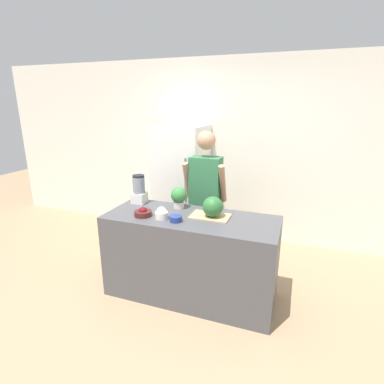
{
  "coord_description": "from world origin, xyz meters",
  "views": [
    {
      "loc": [
        0.97,
        -2.28,
        1.98
      ],
      "look_at": [
        0.0,
        0.38,
        1.13
      ],
      "focal_mm": 28.0,
      "sensor_mm": 36.0,
      "label": 1
    }
  ],
  "objects_px": {
    "refrigerator": "(181,184)",
    "person": "(205,198)",
    "blender": "(139,190)",
    "bowl_small_blue": "(176,219)",
    "potted_plant": "(179,197)",
    "watermelon": "(213,207)",
    "bowl_cream": "(162,214)",
    "bowl_cherries": "(143,213)"
  },
  "relations": [
    {
      "from": "refrigerator",
      "to": "blender",
      "type": "relative_size",
      "value": 5.16
    },
    {
      "from": "bowl_cherries",
      "to": "potted_plant",
      "type": "distance_m",
      "value": 0.44
    },
    {
      "from": "bowl_cream",
      "to": "bowl_small_blue",
      "type": "distance_m",
      "value": 0.16
    },
    {
      "from": "bowl_cream",
      "to": "person",
      "type": "bearing_deg",
      "value": 76.55
    },
    {
      "from": "person",
      "to": "blender",
      "type": "xyz_separation_m",
      "value": [
        -0.64,
        -0.46,
        0.17
      ]
    },
    {
      "from": "blender",
      "to": "potted_plant",
      "type": "distance_m",
      "value": 0.49
    },
    {
      "from": "refrigerator",
      "to": "person",
      "type": "distance_m",
      "value": 0.82
    },
    {
      "from": "refrigerator",
      "to": "blender",
      "type": "bearing_deg",
      "value": -94.63
    },
    {
      "from": "watermelon",
      "to": "blender",
      "type": "xyz_separation_m",
      "value": [
        -0.91,
        0.16,
        0.04
      ]
    },
    {
      "from": "blender",
      "to": "watermelon",
      "type": "bearing_deg",
      "value": -10.01
    },
    {
      "from": "watermelon",
      "to": "bowl_cream",
      "type": "xyz_separation_m",
      "value": [
        -0.47,
        -0.19,
        -0.06
      ]
    },
    {
      "from": "person",
      "to": "bowl_cherries",
      "type": "height_order",
      "value": "person"
    },
    {
      "from": "bowl_small_blue",
      "to": "blender",
      "type": "height_order",
      "value": "blender"
    },
    {
      "from": "blender",
      "to": "bowl_small_blue",
      "type": "bearing_deg",
      "value": -31.76
    },
    {
      "from": "person",
      "to": "potted_plant",
      "type": "height_order",
      "value": "person"
    },
    {
      "from": "refrigerator",
      "to": "blender",
      "type": "distance_m",
      "value": 1.08
    },
    {
      "from": "bowl_small_blue",
      "to": "blender",
      "type": "bearing_deg",
      "value": 148.24
    },
    {
      "from": "watermelon",
      "to": "blender",
      "type": "relative_size",
      "value": 0.63
    },
    {
      "from": "bowl_cherries",
      "to": "blender",
      "type": "distance_m",
      "value": 0.45
    },
    {
      "from": "bowl_small_blue",
      "to": "blender",
      "type": "distance_m",
      "value": 0.72
    },
    {
      "from": "bowl_small_blue",
      "to": "blender",
      "type": "xyz_separation_m",
      "value": [
        -0.61,
        0.38,
        0.13
      ]
    },
    {
      "from": "person",
      "to": "watermelon",
      "type": "height_order",
      "value": "person"
    },
    {
      "from": "bowl_cream",
      "to": "blender",
      "type": "bearing_deg",
      "value": 141.63
    },
    {
      "from": "person",
      "to": "blender",
      "type": "distance_m",
      "value": 0.81
    },
    {
      "from": "person",
      "to": "watermelon",
      "type": "bearing_deg",
      "value": -66.47
    },
    {
      "from": "watermelon",
      "to": "blender",
      "type": "distance_m",
      "value": 0.93
    },
    {
      "from": "watermelon",
      "to": "potted_plant",
      "type": "relative_size",
      "value": 0.89
    },
    {
      "from": "bowl_cream",
      "to": "blender",
      "type": "xyz_separation_m",
      "value": [
        -0.45,
        0.35,
        0.1
      ]
    },
    {
      "from": "bowl_small_blue",
      "to": "bowl_cherries",
      "type": "bearing_deg",
      "value": 176.64
    },
    {
      "from": "person",
      "to": "bowl_small_blue",
      "type": "relative_size",
      "value": 13.96
    },
    {
      "from": "bowl_cherries",
      "to": "bowl_small_blue",
      "type": "bearing_deg",
      "value": -3.36
    },
    {
      "from": "bowl_cream",
      "to": "bowl_small_blue",
      "type": "xyz_separation_m",
      "value": [
        0.16,
        -0.02,
        -0.02
      ]
    },
    {
      "from": "refrigerator",
      "to": "person",
      "type": "xyz_separation_m",
      "value": [
        0.56,
        -0.6,
        0.03
      ]
    },
    {
      "from": "watermelon",
      "to": "bowl_cream",
      "type": "bearing_deg",
      "value": -157.47
    },
    {
      "from": "bowl_cream",
      "to": "bowl_small_blue",
      "type": "relative_size",
      "value": 1.05
    },
    {
      "from": "watermelon",
      "to": "bowl_small_blue",
      "type": "xyz_separation_m",
      "value": [
        -0.31,
        -0.21,
        -0.09
      ]
    },
    {
      "from": "person",
      "to": "watermelon",
      "type": "xyz_separation_m",
      "value": [
        0.27,
        -0.62,
        0.13
      ]
    },
    {
      "from": "watermelon",
      "to": "bowl_small_blue",
      "type": "bearing_deg",
      "value": -145.03
    },
    {
      "from": "blender",
      "to": "refrigerator",
      "type": "bearing_deg",
      "value": 85.37
    },
    {
      "from": "watermelon",
      "to": "blender",
      "type": "bearing_deg",
      "value": 169.99
    },
    {
      "from": "blender",
      "to": "person",
      "type": "bearing_deg",
      "value": 35.63
    },
    {
      "from": "bowl_cherries",
      "to": "bowl_cream",
      "type": "relative_size",
      "value": 1.38
    }
  ]
}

